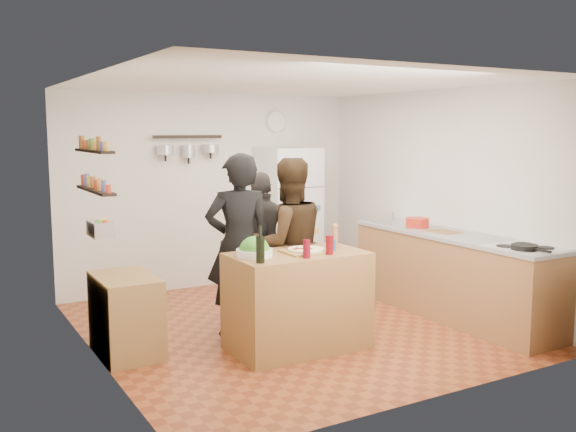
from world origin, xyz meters
TOP-DOWN VIEW (x-y plane):
  - room_shell at (0.00, 0.39)m, footprint 4.20×4.20m
  - prep_island at (-0.31, -0.61)m, footprint 1.25×0.72m
  - pizza_board at (-0.23, -0.63)m, footprint 0.42×0.34m
  - pizza at (-0.23, -0.63)m, footprint 0.34×0.34m
  - salad_bowl at (-0.73, -0.56)m, footprint 0.33×0.33m
  - wine_bottle at (-0.81, -0.83)m, footprint 0.08×0.08m
  - wine_glass_near at (-0.36, -0.85)m, footprint 0.07×0.07m
  - wine_glass_far at (-0.09, -0.81)m, footprint 0.07×0.07m
  - pepper_mill at (0.14, -0.56)m, footprint 0.06×0.06m
  - salt_canister at (-0.01, -0.73)m, footprint 0.07×0.07m
  - person_left at (-0.61, 0.01)m, footprint 0.76×0.60m
  - person_center at (-0.09, -0.06)m, footprint 0.94×0.78m
  - person_back at (-0.13, 0.43)m, footprint 1.01×0.67m
  - counter_run at (1.70, -0.55)m, footprint 0.63×2.63m
  - stove_top at (1.70, -1.50)m, footprint 0.60×0.62m
  - skillet at (1.60, -1.58)m, footprint 0.25×0.25m
  - sink at (1.70, 0.30)m, footprint 0.50×0.80m
  - cutting_board at (1.70, -0.40)m, footprint 0.30×0.40m
  - red_bowl at (1.65, -0.02)m, footprint 0.26×0.26m
  - fridge at (0.95, 1.75)m, footprint 0.70×0.68m
  - wall_clock at (0.95, 2.08)m, footprint 0.30×0.03m
  - spice_shelf_lower at (-1.93, 0.20)m, footprint 0.12×1.00m
  - spice_shelf_upper at (-1.93, 0.20)m, footprint 0.12×1.00m
  - produce_basket at (-1.90, 0.20)m, footprint 0.18×0.35m
  - side_table at (-1.74, 0.03)m, footprint 0.50×0.80m
  - pot_rack at (-0.35, 2.00)m, footprint 0.90×0.04m

SIDE VIEW (x-z plane):
  - side_table at x=-1.74m, z-range 0.00..0.73m
  - counter_run at x=1.70m, z-range 0.00..0.90m
  - prep_island at x=-0.31m, z-range 0.00..0.91m
  - person_back at x=-0.13m, z-range 0.00..1.59m
  - person_center at x=-0.09m, z-range 0.00..1.76m
  - fridge at x=0.95m, z-range 0.00..1.80m
  - person_left at x=-0.61m, z-range 0.00..1.82m
  - stove_top at x=1.70m, z-range 0.90..0.92m
  - cutting_board at x=1.70m, z-range 0.90..0.92m
  - sink at x=1.70m, z-range 0.90..0.93m
  - pizza_board at x=-0.23m, z-range 0.91..0.93m
  - pizza at x=-0.23m, z-range 0.93..0.95m
  - salad_bowl at x=-0.73m, z-range 0.91..0.98m
  - skillet at x=1.60m, z-range 0.92..0.97m
  - salt_canister at x=-0.01m, z-range 0.91..1.02m
  - red_bowl at x=1.65m, z-range 0.92..1.03m
  - wine_glass_near at x=-0.36m, z-range 0.91..1.07m
  - wine_glass_far at x=-0.09m, z-range 0.91..1.09m
  - pepper_mill at x=0.14m, z-range 0.91..1.10m
  - wine_bottle at x=-0.81m, z-range 0.91..1.14m
  - produce_basket at x=-1.90m, z-range 1.08..1.22m
  - room_shell at x=0.00m, z-range -0.85..3.35m
  - spice_shelf_lower at x=-1.93m, z-range 1.49..1.51m
  - spice_shelf_upper at x=-1.93m, z-range 1.84..1.86m
  - pot_rack at x=-0.35m, z-range 1.93..1.97m
  - wall_clock at x=0.95m, z-range 2.00..2.30m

